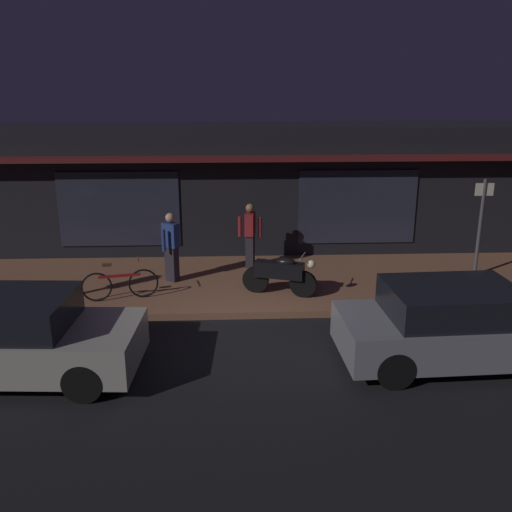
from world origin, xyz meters
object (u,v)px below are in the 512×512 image
object	(u,v)px
motorcycle	(281,274)
parked_car_far	(455,325)
bicycle_parked	(120,284)
person_photographer	(171,246)
parked_car_near	(12,337)
sign_post	(481,222)
person_bystander	(250,234)

from	to	relation	value
motorcycle	parked_car_far	xyz separation A→B (m)	(2.79, -3.05, 0.06)
bicycle_parked	person_photographer	distance (m)	1.65
bicycle_parked	parked_car_near	size ratio (longest dim) A/B	0.39
motorcycle	person_photographer	size ratio (longest dim) A/B	0.99
motorcycle	parked_car_far	bearing A→B (deg)	-47.58
bicycle_parked	sign_post	distance (m)	8.64
sign_post	parked_car_far	world-z (taller)	sign_post
parked_car_far	person_photographer	bearing A→B (deg)	142.39
bicycle_parked	person_bystander	distance (m)	3.68
motorcycle	parked_car_near	xyz separation A→B (m)	(-4.75, -3.20, 0.06)
person_photographer	sign_post	world-z (taller)	sign_post
bicycle_parked	person_photographer	size ratio (longest dim) A/B	0.98
motorcycle	person_photographer	bearing A→B (deg)	157.57
bicycle_parked	sign_post	xyz separation A→B (m)	(8.49, 1.27, 1.00)
motorcycle	sign_post	xyz separation A→B (m)	(4.94, 1.13, 0.86)
bicycle_parked	person_bystander	bearing A→B (deg)	36.33
person_bystander	parked_car_far	distance (m)	6.11
person_photographer	person_bystander	world-z (taller)	same
motorcycle	parked_car_near	bearing A→B (deg)	-146.02
person_photographer	sign_post	xyz separation A→B (m)	(7.47, 0.09, 0.48)
parked_car_near	parked_car_far	xyz separation A→B (m)	(7.54, 0.16, 0.00)
bicycle_parked	sign_post	world-z (taller)	sign_post
sign_post	parked_car_far	xyz separation A→B (m)	(-2.16, -4.18, -0.81)
person_photographer	parked_car_near	size ratio (longest dim) A/B	0.40
motorcycle	bicycle_parked	world-z (taller)	motorcycle
bicycle_parked	parked_car_near	xyz separation A→B (m)	(-1.20, -3.06, 0.20)
parked_car_near	parked_car_far	distance (m)	7.54
motorcycle	parked_car_far	size ratio (longest dim) A/B	0.40
person_bystander	sign_post	xyz separation A→B (m)	(5.56, -0.88, 0.48)
person_bystander	parked_car_near	distance (m)	6.67
sign_post	parked_car_far	bearing A→B (deg)	-117.26
parked_car_far	motorcycle	bearing A→B (deg)	132.42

